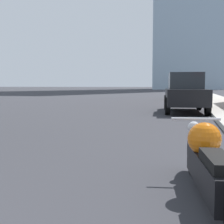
# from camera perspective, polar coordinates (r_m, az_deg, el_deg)

# --- Properties ---
(sidewalk) EXTENTS (2.42, 240.00, 0.15)m
(sidewalk) POSITION_cam_1_polar(r_m,az_deg,el_deg) (40.15, 16.39, 3.14)
(sidewalk) COLOR #B2ADA3
(sidewalk) RESTS_ON ground_plane
(motorcycle) EXTENTS (0.64, 2.62, 0.79)m
(motorcycle) POSITION_cam_1_polar(r_m,az_deg,el_deg) (3.40, 17.23, -9.14)
(motorcycle) COLOR black
(motorcycle) RESTS_ON ground_plane
(parked_car_black) EXTENTS (2.03, 4.58, 1.73)m
(parked_car_black) POSITION_cam_1_polar(r_m,az_deg,el_deg) (14.20, 13.21, 3.48)
(parked_car_black) COLOR black
(parked_car_black) RESTS_ON ground_plane
(parked_car_yellow) EXTENTS (2.05, 3.97, 1.78)m
(parked_car_yellow) POSITION_cam_1_polar(r_m,az_deg,el_deg) (26.55, 12.90, 4.14)
(parked_car_yellow) COLOR gold
(parked_car_yellow) RESTS_ON ground_plane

